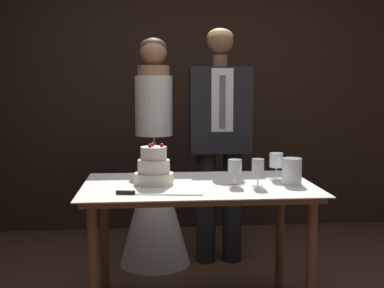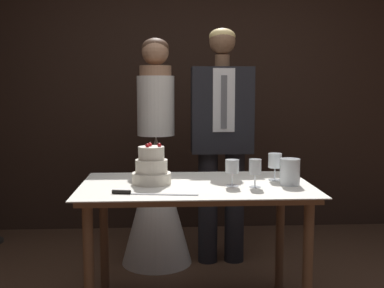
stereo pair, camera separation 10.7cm
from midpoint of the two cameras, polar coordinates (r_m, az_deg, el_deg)
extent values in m
cube|color=black|center=(4.62, -0.90, 6.24)|extent=(4.76, 0.12, 2.63)
cylinder|color=brown|center=(2.66, -12.80, -15.08)|extent=(0.06, 0.06, 0.75)
cylinder|color=brown|center=(2.75, 12.80, -14.28)|extent=(0.06, 0.06, 0.75)
cylinder|color=brown|center=(3.24, -11.29, -10.97)|extent=(0.06, 0.06, 0.75)
cylinder|color=brown|center=(3.32, 9.44, -10.49)|extent=(0.06, 0.06, 0.75)
cube|color=brown|center=(2.83, -0.33, -5.23)|extent=(1.28, 0.75, 0.03)
cube|color=white|center=(2.82, -0.33, -4.83)|extent=(1.34, 0.81, 0.01)
cylinder|color=silver|center=(2.83, -5.63, -4.08)|extent=(0.23, 0.23, 0.07)
cylinder|color=silver|center=(2.82, -5.65, -2.65)|extent=(0.19, 0.19, 0.08)
cylinder|color=silver|center=(2.81, -5.66, -1.10)|extent=(0.15, 0.15, 0.08)
sphere|color=red|center=(2.79, -4.70, -0.14)|extent=(0.02, 0.02, 0.02)
sphere|color=red|center=(2.82, -5.82, -0.09)|extent=(0.02, 0.02, 0.02)
sphere|color=red|center=(2.78, -6.12, -0.21)|extent=(0.02, 0.02, 0.02)
cube|color=silver|center=(2.55, -3.98, -6.02)|extent=(0.36, 0.07, 0.00)
cylinder|color=black|center=(2.58, -9.08, -5.70)|extent=(0.10, 0.04, 0.02)
cylinder|color=silver|center=(2.78, 3.98, -4.94)|extent=(0.07, 0.07, 0.00)
cylinder|color=silver|center=(2.77, 3.99, -4.14)|extent=(0.01, 0.01, 0.07)
cylinder|color=silver|center=(2.76, 4.00, -2.62)|extent=(0.08, 0.08, 0.08)
cylinder|color=maroon|center=(2.76, 3.99, -3.16)|extent=(0.06, 0.06, 0.02)
cylinder|color=silver|center=(2.99, 8.90, -4.16)|extent=(0.08, 0.08, 0.00)
cylinder|color=silver|center=(2.98, 8.91, -3.43)|extent=(0.01, 0.01, 0.07)
cylinder|color=silver|center=(2.97, 8.94, -1.90)|extent=(0.08, 0.08, 0.09)
cylinder|color=maroon|center=(2.97, 8.93, -2.39)|extent=(0.07, 0.07, 0.04)
cylinder|color=silver|center=(2.76, 6.68, -5.03)|extent=(0.07, 0.07, 0.00)
cylinder|color=silver|center=(2.75, 6.69, -4.26)|extent=(0.01, 0.01, 0.07)
cylinder|color=silver|center=(2.74, 6.71, -2.64)|extent=(0.07, 0.07, 0.09)
cylinder|color=silver|center=(2.85, 10.68, -3.19)|extent=(0.12, 0.12, 0.15)
cylinder|color=beige|center=(2.86, 10.66, -4.02)|extent=(0.05, 0.05, 0.07)
sphere|color=#F9CC4C|center=(2.85, 10.68, -3.11)|extent=(0.02, 0.02, 0.02)
cone|color=white|center=(3.72, -5.28, -6.62)|extent=(0.54, 0.54, 0.99)
cylinder|color=white|center=(3.62, -5.40, 4.52)|extent=(0.28, 0.28, 0.45)
cylinder|color=#A37556|center=(3.62, -5.45, 8.64)|extent=(0.24, 0.24, 0.07)
sphere|color=#A37556|center=(3.63, -5.48, 10.80)|extent=(0.20, 0.20, 0.20)
ellipsoid|color=#472D1E|center=(3.64, -5.48, 11.26)|extent=(0.20, 0.20, 0.15)
cylinder|color=black|center=(3.75, 0.83, -7.52)|extent=(0.15, 0.15, 0.86)
cylinder|color=black|center=(3.78, 3.98, -7.43)|extent=(0.15, 0.15, 0.86)
cube|color=black|center=(3.65, 2.47, 4.04)|extent=(0.46, 0.24, 0.65)
cube|color=white|center=(3.53, 2.74, 5.20)|extent=(0.16, 0.01, 0.46)
cube|color=slate|center=(3.52, 2.75, 4.99)|extent=(0.04, 0.01, 0.39)
cylinder|color=brown|center=(3.65, 2.50, 9.81)|extent=(0.11, 0.11, 0.09)
sphere|color=brown|center=(3.66, 2.51, 12.05)|extent=(0.20, 0.20, 0.20)
ellipsoid|color=#D6B770|center=(3.68, 2.50, 12.57)|extent=(0.20, 0.20, 0.13)
camera|label=1|loc=(0.05, -90.96, -0.11)|focal=45.00mm
camera|label=2|loc=(0.05, 89.04, 0.11)|focal=45.00mm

